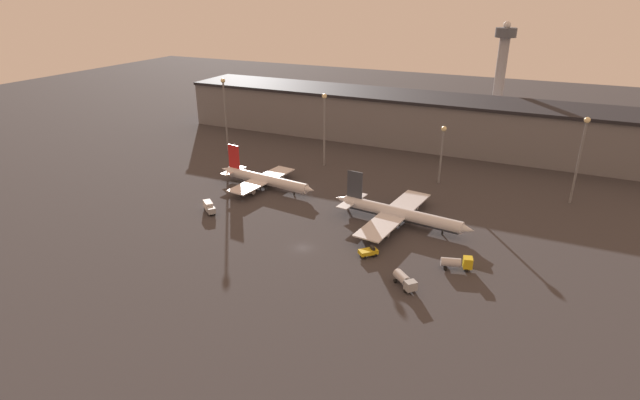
# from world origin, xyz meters

# --- Properties ---
(ground) EXTENTS (600.00, 600.00, 0.00)m
(ground) POSITION_xyz_m (0.00, 0.00, 0.00)
(ground) COLOR #383538
(terminal_building) EXTENTS (210.45, 28.24, 20.44)m
(terminal_building) POSITION_xyz_m (0.00, 106.01, 10.26)
(terminal_building) COLOR slate
(terminal_building) RESTS_ON ground
(airplane_0) EXTENTS (38.85, 28.98, 12.87)m
(airplane_0) POSITION_xyz_m (-30.79, 32.43, 2.93)
(airplane_0) COLOR silver
(airplane_0) RESTS_ON ground
(airplane_1) EXTENTS (42.46, 37.81, 13.11)m
(airplane_1) POSITION_xyz_m (18.08, 24.47, 3.12)
(airplane_1) COLOR silver
(airplane_1) RESTS_ON ground
(service_vehicle_0) EXTENTS (6.58, 6.32, 2.93)m
(service_vehicle_0) POSITION_xyz_m (28.97, -6.59, 1.72)
(service_vehicle_0) COLOR #9EA3A8
(service_vehicle_0) RESTS_ON ground
(service_vehicle_1) EXTENTS (6.69, 6.00, 3.01)m
(service_vehicle_1) POSITION_xyz_m (-35.64, 8.16, 1.71)
(service_vehicle_1) COLOR #9EA3A8
(service_vehicle_1) RESTS_ON ground
(service_vehicle_2) EXTENTS (5.01, 5.04, 2.57)m
(service_vehicle_2) POSITION_xyz_m (16.85, 3.16, 1.20)
(service_vehicle_2) COLOR gold
(service_vehicle_2) RESTS_ON ground
(service_vehicle_3) EXTENTS (7.61, 4.17, 3.35)m
(service_vehicle_3) POSITION_xyz_m (38.14, 6.13, 1.80)
(service_vehicle_3) COLOR gold
(service_vehicle_3) RESTS_ON ground
(lamp_post_0) EXTENTS (1.80, 1.80, 29.49)m
(lamp_post_0) POSITION_xyz_m (-66.21, 61.93, 18.35)
(lamp_post_0) COLOR slate
(lamp_post_0) RESTS_ON ground
(lamp_post_1) EXTENTS (1.80, 1.80, 27.15)m
(lamp_post_1) POSITION_xyz_m (-22.36, 61.93, 17.08)
(lamp_post_1) COLOR slate
(lamp_post_1) RESTS_ON ground
(lamp_post_2) EXTENTS (1.80, 1.80, 20.06)m
(lamp_post_2) POSITION_xyz_m (21.23, 61.93, 13.14)
(lamp_post_2) COLOR slate
(lamp_post_2) RESTS_ON ground
(lamp_post_3) EXTENTS (1.80, 1.80, 27.30)m
(lamp_post_3) POSITION_xyz_m (62.48, 61.93, 17.16)
(lamp_post_3) COLOR slate
(lamp_post_3) RESTS_ON ground
(control_tower) EXTENTS (9.00, 9.00, 49.09)m
(control_tower) POSITION_xyz_m (29.06, 138.66, 28.26)
(control_tower) COLOR #99999E
(control_tower) RESTS_ON ground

